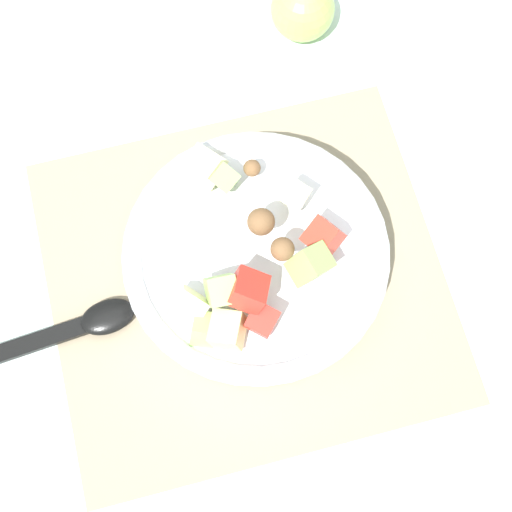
# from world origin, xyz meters

# --- Properties ---
(ground_plane) EXTENTS (2.40, 2.40, 0.00)m
(ground_plane) POSITION_xyz_m (0.00, 0.00, 0.00)
(ground_plane) COLOR silver
(placemat) EXTENTS (0.41, 0.37, 0.01)m
(placemat) POSITION_xyz_m (0.00, 0.00, 0.00)
(placemat) COLOR gray
(placemat) RESTS_ON ground_plane
(salad_bowl) EXTENTS (0.26, 0.26, 0.12)m
(salad_bowl) POSITION_xyz_m (-0.01, -0.01, 0.04)
(salad_bowl) COLOR white
(salad_bowl) RESTS_ON placemat
(serving_spoon) EXTENTS (0.20, 0.04, 0.01)m
(serving_spoon) POSITION_xyz_m (0.19, 0.01, 0.01)
(serving_spoon) COLOR black
(serving_spoon) RESTS_ON placemat
(whole_apple) EXTENTS (0.07, 0.07, 0.09)m
(whole_apple) POSITION_xyz_m (-0.14, -0.28, 0.04)
(whole_apple) COLOR #9EC656
(whole_apple) RESTS_ON ground_plane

